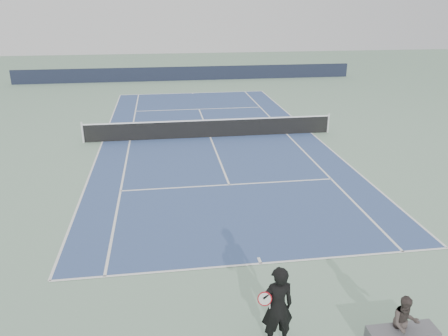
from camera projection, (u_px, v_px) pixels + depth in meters
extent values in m
plane|color=gray|center=(210.00, 137.00, 22.77)|extent=(80.00, 80.00, 0.00)
cube|color=#344B7C|center=(210.00, 137.00, 22.76)|extent=(10.97, 23.77, 0.01)
cylinder|color=silver|center=(83.00, 132.00, 21.71)|extent=(0.10, 0.10, 1.07)
cylinder|color=silver|center=(328.00, 123.00, 23.44)|extent=(0.10, 0.10, 1.07)
cube|color=black|center=(210.00, 129.00, 22.60)|extent=(12.80, 0.03, 0.90)
cube|color=white|center=(210.00, 120.00, 22.43)|extent=(12.80, 0.04, 0.06)
cube|color=black|center=(187.00, 73.00, 39.08)|extent=(30.00, 0.25, 1.20)
imported|color=black|center=(277.00, 307.00, 8.72)|extent=(0.73, 0.55, 1.84)
torus|color=#A70D18|center=(265.00, 299.00, 8.55)|extent=(0.34, 0.18, 0.36)
cylinder|color=white|center=(265.00, 299.00, 8.55)|extent=(0.29, 0.14, 0.32)
cylinder|color=white|center=(270.00, 308.00, 8.68)|extent=(0.08, 0.13, 0.27)
imported|color=#413734|center=(404.00, 323.00, 8.72)|extent=(0.65, 0.54, 1.21)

